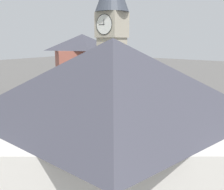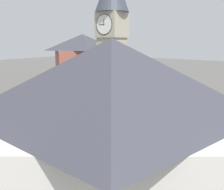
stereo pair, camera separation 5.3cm
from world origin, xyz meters
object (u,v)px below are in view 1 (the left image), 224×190
car_red_corner (42,125)px  car_white_side (217,123)px  car_blue_kerb (180,103)px  tree (79,105)px  car_silver_kerb (81,99)px  building_corner_back (113,190)px  lamp_post (86,101)px  car_green_alley (160,161)px  building_shop_left (83,63)px  pedestrian (173,107)px  car_black_far (151,128)px  clock_tower (112,32)px

car_red_corner → car_white_side: bearing=-141.6°
car_blue_kerb → car_white_side: same height
car_white_side → tree: bearing=58.5°
car_silver_kerb → building_corner_back: 31.64m
car_white_side → lamp_post: size_ratio=0.78×
car_green_alley → building_shop_left: 31.34m
car_silver_kerb → pedestrian: bearing=-167.2°
car_red_corner → pedestrian: size_ratio=2.56×
building_shop_left → car_silver_kerb: bearing=130.2°
car_black_far → lamp_post: (5.73, 3.90, 2.90)m
lamp_post → tree: bearing=125.2°
car_green_alley → pedestrian: 15.47m
pedestrian → building_shop_left: 20.82m
pedestrian → car_silver_kerb: bearing=12.8°
car_silver_kerb → clock_tower: bearing=160.1°
car_red_corner → lamp_post: 5.81m
pedestrian → building_shop_left: building_shop_left is taller
car_white_side → building_corner_back: size_ratio=0.43×
car_red_corner → car_green_alley: 14.10m
car_black_far → car_green_alley: same height
car_silver_kerb → tree: tree is taller
car_white_side → clock_tower: bearing=16.8°
car_green_alley → building_corner_back: (-3.14, 10.43, 4.35)m
car_red_corner → building_corner_back: bearing=149.4°
car_silver_kerb → car_red_corner: 12.76m
lamp_post → car_black_far: bearing=-145.7°
clock_tower → tree: clock_tower is taller
tree → building_corner_back: bearing=139.0°
building_shop_left → lamp_post: 22.26m
lamp_post → building_shop_left: bearing=-45.9°
pedestrian → tree: (1.91, 16.18, 3.48)m
clock_tower → building_corner_back: clock_tower is taller
car_black_far → car_white_side: bearing=-131.9°
car_blue_kerb → lamp_post: 16.53m
car_blue_kerb → lamp_post: size_ratio=0.78×
clock_tower → car_white_side: (-12.07, -3.64, -10.13)m
clock_tower → car_red_corner: clock_tower is taller
car_black_far → lamp_post: lamp_post is taller
car_silver_kerb → building_shop_left: bearing=-49.8°
car_silver_kerb → car_black_far: (-15.43, 5.27, 0.00)m
car_black_far → building_shop_left: 24.81m
car_black_far → building_corner_back: size_ratio=0.42×
pedestrian → clock_tower: bearing=48.0°
car_blue_kerb → tree: size_ratio=0.60×
clock_tower → car_black_far: bearing=162.5°
car_black_far → building_corner_back: bearing=113.3°
building_corner_back → car_green_alley: bearing=-73.2°
pedestrian → lamp_post: bearing=69.8°
clock_tower → car_silver_kerb: 13.63m
car_white_side → car_black_far: bearing=48.1°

